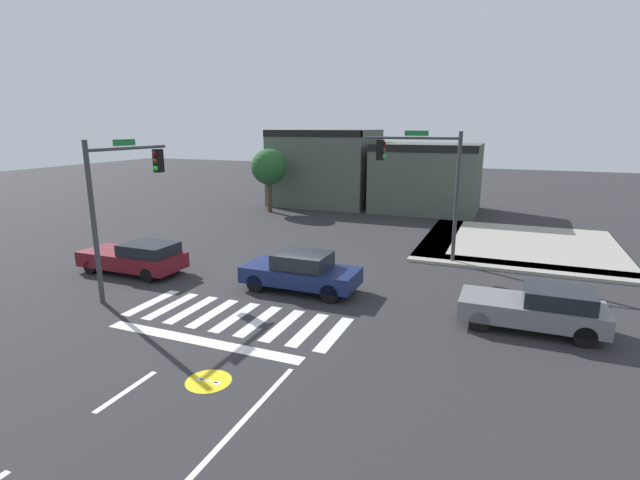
{
  "coord_description": "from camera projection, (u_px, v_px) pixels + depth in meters",
  "views": [
    {
      "loc": [
        8.34,
        -17.37,
        6.35
      ],
      "look_at": [
        0.52,
        1.9,
        1.32
      ],
      "focal_mm": 26.52,
      "sensor_mm": 36.0,
      "label": 1
    }
  ],
  "objects": [
    {
      "name": "ground_plane",
      "position": [
        292.0,
        279.0,
        20.18
      ],
      "size": [
        120.0,
        120.0,
        0.0
      ],
      "primitive_type": "plane",
      "color": "#2B2B2D"
    },
    {
      "name": "crosswalk_near",
      "position": [
        236.0,
        317.0,
        16.13
      ],
      "size": [
        7.64,
        2.69,
        0.01
      ],
      "color": "silver",
      "rests_on": "ground_plane"
    },
    {
      "name": "lane_markings",
      "position": [
        73.0,
        470.0,
        8.95
      ],
      "size": [
        6.8,
        20.25,
        0.01
      ],
      "color": "white",
      "rests_on": "ground_plane"
    },
    {
      "name": "bike_detector_marking",
      "position": [
        209.0,
        381.0,
        12.07
      ],
      "size": [
        1.18,
        1.18,
        0.01
      ],
      "color": "yellow",
      "rests_on": "ground_plane"
    },
    {
      "name": "curb_corner_northeast",
      "position": [
        509.0,
        245.0,
        25.54
      ],
      "size": [
        10.0,
        10.6,
        0.15
      ],
      "color": "#9E998E",
      "rests_on": "ground_plane"
    },
    {
      "name": "storefront_row",
      "position": [
        367.0,
        171.0,
        37.61
      ],
      "size": [
        16.14,
        6.47,
        6.06
      ],
      "color": "#4C564C",
      "rests_on": "ground_plane"
    },
    {
      "name": "traffic_signal_southwest",
      "position": [
        123.0,
        188.0,
        17.89
      ],
      "size": [
        0.32,
        4.1,
        5.9
      ],
      "rotation": [
        0.0,
        0.0,
        1.57
      ],
      "color": "#383A3D",
      "rests_on": "ground_plane"
    },
    {
      "name": "traffic_signal_northeast",
      "position": [
        424.0,
        172.0,
        21.97
      ],
      "size": [
        4.48,
        0.32,
        6.15
      ],
      "rotation": [
        0.0,
        0.0,
        3.14
      ],
      "color": "#383A3D",
      "rests_on": "ground_plane"
    },
    {
      "name": "car_maroon",
      "position": [
        136.0,
        257.0,
        20.81
      ],
      "size": [
        4.68,
        1.93,
        1.42
      ],
      "rotation": [
        0.0,
        0.0,
        3.14
      ],
      "color": "maroon",
      "rests_on": "ground_plane"
    },
    {
      "name": "car_gray",
      "position": [
        537.0,
        308.0,
        14.99
      ],
      "size": [
        4.36,
        1.84,
        1.44
      ],
      "rotation": [
        0.0,
        0.0,
        3.14
      ],
      "color": "slate",
      "rests_on": "ground_plane"
    },
    {
      "name": "car_navy",
      "position": [
        301.0,
        271.0,
        18.58
      ],
      "size": [
        4.57,
        1.93,
        1.54
      ],
      "rotation": [
        0.0,
        0.0,
        3.14
      ],
      "color": "#141E4C",
      "rests_on": "ground_plane"
    },
    {
      "name": "roadside_tree",
      "position": [
        269.0,
        167.0,
        35.11
      ],
      "size": [
        2.66,
        2.66,
        4.73
      ],
      "color": "#4C3823",
      "rests_on": "ground_plane"
    }
  ]
}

